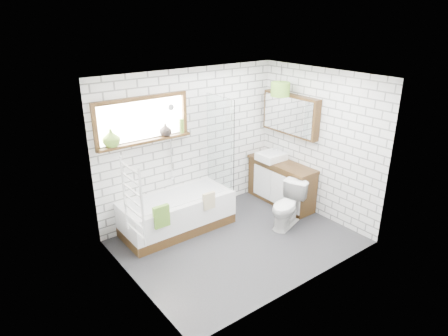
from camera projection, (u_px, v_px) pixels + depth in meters
floor at (239, 242)px, 6.17m from camera, size 3.40×2.60×0.01m
ceiling at (241, 78)px, 5.25m from camera, size 3.40×2.60×0.01m
wall_back at (190, 144)px, 6.68m from camera, size 3.40×0.01×2.50m
wall_front at (309, 198)px, 4.75m from camera, size 3.40×0.01×2.50m
wall_left at (129, 198)px, 4.75m from camera, size 0.01×2.60×2.50m
wall_right at (319, 144)px, 6.67m from camera, size 0.01×2.60×2.50m
window at (143, 120)px, 5.97m from camera, size 1.52×0.16×0.68m
towel_radiator at (133, 201)px, 4.80m from camera, size 0.06×0.52×1.00m
mirror_cabinet at (290, 115)px, 6.92m from camera, size 0.16×1.20×0.70m
shower_riser at (171, 143)px, 6.38m from camera, size 0.02×0.02×1.30m
bathtub at (177, 213)px, 6.43m from camera, size 1.78×0.79×0.58m
shower_screen at (220, 142)px, 6.54m from camera, size 0.02×0.72×1.50m
towel_green at (161, 216)px, 5.77m from camera, size 0.25×0.07×0.34m
towel_beige at (209, 201)px, 6.24m from camera, size 0.21×0.05×0.27m
vanity at (281, 183)px, 7.30m from camera, size 0.44×1.38×0.79m
basin at (271, 156)px, 7.26m from camera, size 0.46×0.40×0.13m
tap at (278, 152)px, 7.33m from camera, size 0.03×0.03×0.15m
toilet at (287, 206)px, 6.51m from camera, size 0.61×0.80×0.72m
vase_olive at (111, 139)px, 5.72m from camera, size 0.32×0.32×0.26m
vase_dark at (166, 131)px, 6.22m from camera, size 0.20×0.20×0.20m
bottle at (182, 127)px, 6.39m from camera, size 0.07×0.07×0.23m
pendant at (280, 89)px, 6.70m from camera, size 0.32×0.32×0.23m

